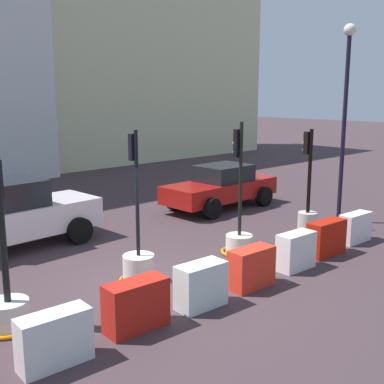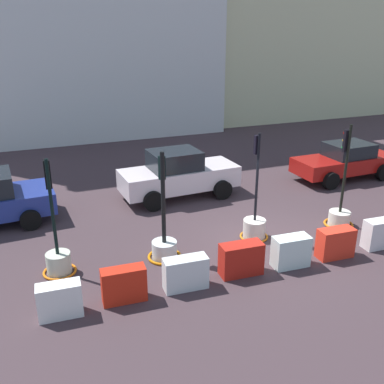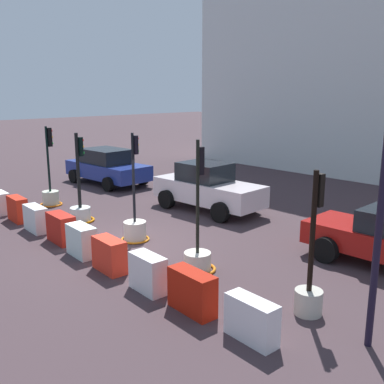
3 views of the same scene
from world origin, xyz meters
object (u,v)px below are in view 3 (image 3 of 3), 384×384
object	(u,v)px
construction_barrier_7	(192,292)
construction_barrier_8	(252,320)
construction_barrier_6	(148,273)
car_blue_estate	(107,166)
construction_barrier_3	(61,228)
traffic_light_3	(198,254)
construction_barrier_4	(82,241)
car_white_van	(208,188)
construction_barrier_1	(18,209)
traffic_light_4	(310,282)
construction_barrier_2	(36,219)
traffic_light_2	(135,226)
traffic_light_0	(51,193)
construction_barrier_5	(109,255)
traffic_light_1	(80,208)
construction_barrier_0	(0,203)

from	to	relation	value
construction_barrier_7	construction_barrier_8	distance (m)	1.54
construction_barrier_6	car_blue_estate	xyz separation A→B (m)	(-10.99, 5.91, 0.43)
construction_barrier_3	car_blue_estate	xyz separation A→B (m)	(-6.51, 5.77, 0.42)
traffic_light_3	construction_barrier_6	bearing A→B (deg)	-86.41
construction_barrier_4	construction_barrier_6	distance (m)	3.04
traffic_light_3	car_white_van	distance (m)	5.92
car_white_van	construction_barrier_3	bearing A→B (deg)	-93.51
construction_barrier_1	construction_barrier_6	size ratio (longest dim) A/B	1.06
traffic_light_4	construction_barrier_3	world-z (taller)	traffic_light_4
construction_barrier_2	construction_barrier_6	size ratio (longest dim) A/B	1.12
traffic_light_3	construction_barrier_7	xyz separation A→B (m)	(1.51, -1.59, 0.00)
traffic_light_2	traffic_light_4	world-z (taller)	traffic_light_2
traffic_light_0	traffic_light_2	world-z (taller)	traffic_light_2
construction_barrier_2	construction_barrier_8	xyz separation A→B (m)	(8.99, 0.07, -0.01)
construction_barrier_7	construction_barrier_8	size ratio (longest dim) A/B	1.07
traffic_light_4	car_white_van	size ratio (longest dim) A/B	0.66
construction_barrier_1	traffic_light_2	bearing A→B (deg)	21.99
construction_barrier_7	car_blue_estate	world-z (taller)	car_blue_estate
traffic_light_0	traffic_light_3	xyz separation A→B (m)	(8.80, -0.29, -0.06)
traffic_light_4	construction_barrier_5	xyz separation A→B (m)	(-4.68, -1.77, -0.26)
traffic_light_1	construction_barrier_8	bearing A→B (deg)	-9.82
traffic_light_2	construction_barrier_3	bearing A→B (deg)	-127.93
traffic_light_1	construction_barrier_4	distance (m)	3.46
construction_barrier_6	construction_barrier_0	bearing A→B (deg)	179.83
construction_barrier_1	construction_barrier_7	world-z (taller)	construction_barrier_7
traffic_light_1	construction_barrier_5	bearing A→B (deg)	-20.64
construction_barrier_6	construction_barrier_7	size ratio (longest dim) A/B	0.86
construction_barrier_2	construction_barrier_6	world-z (taller)	construction_barrier_6
traffic_light_3	construction_barrier_0	world-z (taller)	traffic_light_3
construction_barrier_6	construction_barrier_3	bearing A→B (deg)	178.18
construction_barrier_4	car_white_van	xyz separation A→B (m)	(-1.08, 5.97, 0.45)
construction_barrier_3	construction_barrier_6	size ratio (longest dim) A/B	1.15
traffic_light_4	construction_barrier_5	world-z (taller)	traffic_light_4
construction_barrier_0	construction_barrier_8	world-z (taller)	construction_barrier_0
traffic_light_2	construction_barrier_2	size ratio (longest dim) A/B	2.94
traffic_light_4	construction_barrier_7	xyz separation A→B (m)	(-1.68, -1.70, -0.25)
construction_barrier_7	construction_barrier_4	bearing A→B (deg)	-179.39
construction_barrier_6	car_white_van	distance (m)	7.28
traffic_light_4	car_blue_estate	distance (m)	14.67
traffic_light_3	traffic_light_4	world-z (taller)	traffic_light_3
traffic_light_2	construction_barrier_1	size ratio (longest dim) A/B	3.10
construction_barrier_0	construction_barrier_1	distance (m)	1.46
construction_barrier_3	construction_barrier_6	world-z (taller)	construction_barrier_3
construction_barrier_2	construction_barrier_8	size ratio (longest dim) A/B	1.04
construction_barrier_6	car_white_van	world-z (taller)	car_white_van
traffic_light_1	traffic_light_2	xyz separation A→B (m)	(2.96, 0.20, -0.02)
traffic_light_0	construction_barrier_0	distance (m)	1.93
traffic_light_4	construction_barrier_6	size ratio (longest dim) A/B	3.02
construction_barrier_0	car_white_van	xyz separation A→B (m)	(4.94, 5.96, 0.48)
construction_barrier_1	construction_barrier_4	bearing A→B (deg)	-0.72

